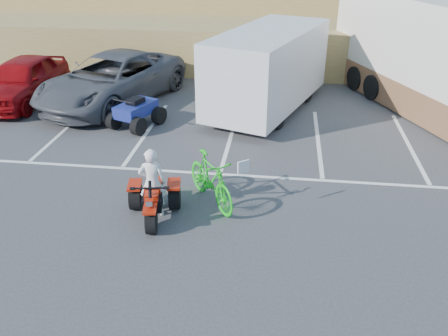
# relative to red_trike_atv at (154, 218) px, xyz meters

# --- Properties ---
(ground) EXTENTS (100.00, 100.00, 0.00)m
(ground) POSITION_rel_red_trike_atv_xyz_m (1.18, -0.12, 0.00)
(ground) COLOR #3A3A3D
(ground) RESTS_ON ground
(parking_stripes) EXTENTS (28.00, 5.16, 0.01)m
(parking_stripes) POSITION_rel_red_trike_atv_xyz_m (2.05, 3.95, 0.00)
(parking_stripes) COLOR white
(parking_stripes) RESTS_ON ground
(grass_embankment) EXTENTS (40.00, 8.50, 3.10)m
(grass_embankment) POSITION_rel_red_trike_atv_xyz_m (1.18, 15.36, 1.42)
(grass_embankment) COLOR olive
(grass_embankment) RESTS_ON ground
(red_trike_atv) EXTENTS (1.45, 1.78, 1.04)m
(red_trike_atv) POSITION_rel_red_trike_atv_xyz_m (0.00, 0.00, 0.00)
(red_trike_atv) COLOR #AA1D09
(red_trike_atv) RESTS_ON ground
(rider) EXTENTS (0.66, 0.49, 1.65)m
(rider) POSITION_rel_red_trike_atv_xyz_m (-0.03, 0.15, 0.82)
(rider) COLOR white
(rider) RESTS_ON ground
(green_dirt_bike) EXTENTS (1.70, 2.02, 1.25)m
(green_dirt_bike) POSITION_rel_red_trike_atv_xyz_m (1.18, 0.82, 0.62)
(green_dirt_bike) COLOR #14BF19
(green_dirt_bike) RESTS_ON ground
(grey_pickup) EXTENTS (4.86, 6.95, 1.76)m
(grey_pickup) POSITION_rel_red_trike_atv_xyz_m (-3.53, 7.50, 0.88)
(grey_pickup) COLOR #484A50
(grey_pickup) RESTS_ON ground
(red_car) EXTENTS (1.94, 4.80, 1.63)m
(red_car) POSITION_rel_red_trike_atv_xyz_m (-6.86, 7.19, 0.82)
(red_car) COLOR #92070B
(red_car) RESTS_ON ground
(cargo_trailer) EXTENTS (4.26, 6.44, 2.79)m
(cargo_trailer) POSITION_rel_red_trike_atv_xyz_m (2.17, 7.47, 1.51)
(cargo_trailer) COLOR silver
(cargo_trailer) RESTS_ON ground
(rv_motorhome) EXTENTS (6.63, 10.55, 3.73)m
(rv_motorhome) POSITION_rel_red_trike_atv_xyz_m (8.08, 7.70, 1.62)
(rv_motorhome) COLOR silver
(rv_motorhome) RESTS_ON ground
(quad_atv_blue) EXTENTS (1.76, 1.99, 1.08)m
(quad_atv_blue) POSITION_rel_red_trike_atv_xyz_m (-1.97, 5.29, 0.00)
(quad_atv_blue) COLOR navy
(quad_atv_blue) RESTS_ON ground
(quad_atv_green) EXTENTS (1.11, 1.39, 0.84)m
(quad_atv_green) POSITION_rel_red_trike_atv_xyz_m (0.36, 7.91, 0.00)
(quad_atv_green) COLOR #185E15
(quad_atv_green) RESTS_ON ground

